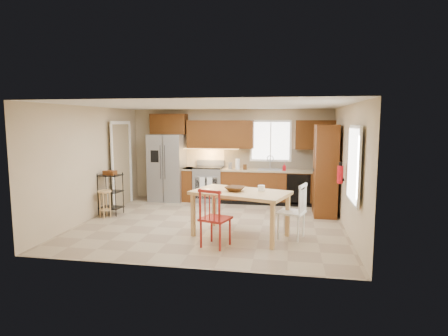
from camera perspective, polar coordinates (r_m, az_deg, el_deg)
floor at (r=8.12m, az=-1.81°, el=-8.39°), size 5.50×5.50×0.00m
ceiling at (r=7.83m, az=-1.88°, el=9.51°), size 5.50×5.00×0.02m
wall_back at (r=10.33m, az=0.99°, el=2.00°), size 5.50×0.02×2.50m
wall_front at (r=5.48m, az=-7.18°, el=-2.63°), size 5.50×0.02×2.50m
wall_left at (r=8.86m, az=-19.54°, el=0.73°), size 0.02×5.00×2.50m
wall_right at (r=7.80m, az=18.34°, el=-0.03°), size 0.02×5.00×2.50m
refrigerator at (r=10.41m, az=-8.63°, el=0.08°), size 0.92×0.75×1.82m
range_stove at (r=10.22m, az=-2.35°, el=-2.52°), size 0.76×0.63×0.92m
base_cabinet_narrow at (r=10.37m, az=-5.30°, el=-2.47°), size 0.30×0.60×0.90m
base_cabinet_run at (r=10.02m, az=8.02°, el=-2.85°), size 2.92×0.60×0.90m
dishwasher at (r=9.73m, az=11.27°, el=-3.21°), size 0.60×0.02×0.78m
backsplash at (r=10.20m, az=8.15°, el=1.44°), size 2.92×0.03×0.55m
upper_over_fridge at (r=10.52m, az=-8.40°, el=6.65°), size 1.00×0.35×0.55m
upper_left_block at (r=10.16m, az=-0.56°, el=5.16°), size 1.80×0.35×0.75m
upper_right_block at (r=10.01m, az=13.70°, el=4.93°), size 1.00×0.35×0.75m
window_back at (r=10.17m, az=7.12°, el=4.12°), size 1.12×0.04×1.12m
sink at (r=9.96m, az=6.97°, el=-0.50°), size 0.62×0.46×0.16m
undercab_glow at (r=10.22m, az=-2.24°, el=2.95°), size 1.60×0.30×0.01m
soap_bottle at (r=9.83m, az=9.17°, el=0.16°), size 0.09×0.09×0.19m
paper_towel at (r=9.97m, az=2.09°, el=0.60°), size 0.12×0.12×0.28m
canister_steel at (r=10.00m, az=0.95°, el=0.34°), size 0.11×0.11×0.18m
canister_wood at (r=9.92m, az=3.21°, el=0.15°), size 0.10×0.10×0.14m
pantry at (r=8.97m, az=15.16°, el=-0.32°), size 0.50×0.95×2.10m
fire_extinguisher at (r=7.95m, az=17.29°, el=-0.96°), size 0.12×0.12×0.36m
window_right at (r=6.64m, az=19.23°, el=0.47°), size 0.04×1.02×1.32m
doorway at (r=9.99m, az=-15.44°, el=0.41°), size 0.04×0.95×2.10m
dining_table at (r=7.14m, az=2.51°, el=-7.05°), size 1.97×1.47×0.85m
chair_red at (r=6.55m, az=-1.30°, el=-7.55°), size 0.60×0.60×1.03m
chair_white at (r=7.11m, az=10.23°, el=-6.48°), size 0.60×0.60×1.03m
table_bowl at (r=7.06m, az=1.64°, el=-3.57°), size 0.45×0.45×0.09m
table_jar at (r=7.11m, az=5.71°, el=-3.25°), size 0.18×0.18×0.17m
bar_stool at (r=8.95m, az=-17.67°, el=-5.23°), size 0.39×0.39×0.62m
utility_cart at (r=9.16m, az=-16.88°, el=-3.76°), size 0.52×0.42×0.98m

